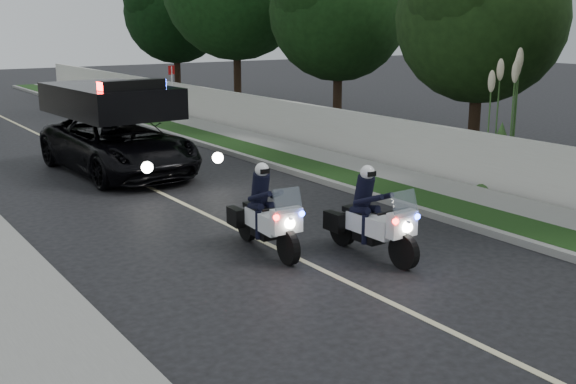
% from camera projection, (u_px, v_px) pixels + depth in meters
% --- Properties ---
extents(ground, '(120.00, 120.00, 0.00)m').
position_uv_depth(ground, '(322.00, 270.00, 12.22)').
color(ground, black).
rests_on(ground, ground).
extents(curb_right, '(0.20, 60.00, 0.15)m').
position_uv_depth(curb_right, '(238.00, 155.00, 22.47)').
color(curb_right, gray).
rests_on(curb_right, ground).
extents(grass_verge, '(1.20, 60.00, 0.16)m').
position_uv_depth(grass_verge, '(256.00, 152.00, 22.85)').
color(grass_verge, '#193814').
rests_on(grass_verge, ground).
extents(sidewalk_right, '(1.40, 60.00, 0.16)m').
position_uv_depth(sidewalk_right, '(288.00, 149.00, 23.56)').
color(sidewalk_right, gray).
rests_on(sidewalk_right, ground).
extents(property_wall, '(0.22, 60.00, 1.50)m').
position_uv_depth(property_wall, '(312.00, 127.00, 23.95)').
color(property_wall, beige).
rests_on(property_wall, ground).
extents(lane_marking, '(0.12, 50.00, 0.01)m').
position_uv_depth(lane_marking, '(117.00, 172.00, 20.25)').
color(lane_marking, '#BFB78C').
rests_on(lane_marking, ground).
extents(police_moto_left, '(0.86, 2.06, 1.71)m').
position_uv_depth(police_moto_left, '(266.00, 251.00, 13.23)').
color(police_moto_left, silver).
rests_on(police_moto_left, ground).
extents(police_moto_right, '(0.76, 2.05, 1.73)m').
position_uv_depth(police_moto_right, '(370.00, 256.00, 12.96)').
color(police_moto_right, silver).
rests_on(police_moto_right, ground).
extents(police_suv, '(3.18, 6.25, 2.96)m').
position_uv_depth(police_suv, '(120.00, 173.00, 20.11)').
color(police_suv, black).
rests_on(police_suv, ground).
extents(sign_post, '(0.52, 0.52, 2.51)m').
position_uv_depth(sign_post, '(173.00, 121.00, 30.71)').
color(sign_post, '#A80D0C').
rests_on(sign_post, ground).
extents(pampas_far, '(1.65, 1.65, 3.92)m').
position_uv_depth(pampas_far, '(498.00, 188.00, 18.27)').
color(pampas_far, beige).
rests_on(pampas_far, ground).
extents(tree_right_b, '(6.81, 6.81, 8.56)m').
position_uv_depth(tree_right_b, '(472.00, 162.00, 21.74)').
color(tree_right_b, '#1A3712').
rests_on(tree_right_b, ground).
extents(tree_right_c, '(6.24, 6.24, 9.15)m').
position_uv_depth(tree_right_c, '(337.00, 130.00, 28.10)').
color(tree_right_c, '#143410').
rests_on(tree_right_c, ground).
extents(tree_right_d, '(8.74, 8.74, 11.57)m').
position_uv_depth(tree_right_d, '(238.00, 113.00, 33.59)').
color(tree_right_d, '#163F15').
rests_on(tree_right_d, ground).
extents(tree_right_e, '(7.40, 7.40, 9.38)m').
position_uv_depth(tree_right_e, '(178.00, 99.00, 39.36)').
color(tree_right_e, black).
rests_on(tree_right_e, ground).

